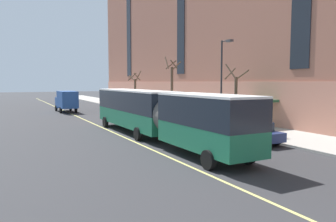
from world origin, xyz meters
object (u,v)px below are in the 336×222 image
at_px(parked_car_green_3, 120,106).
at_px(box_truck, 66,100).
at_px(parked_car_navy_0, 254,132).
at_px(street_tree_far_uptown, 172,86).
at_px(street_tree_far_downtown, 135,89).
at_px(parked_car_green_1, 192,120).
at_px(city_bus, 155,112).
at_px(street_lamp, 223,76).
at_px(street_tree_mid_block, 235,96).

distance_m(parked_car_green_3, box_truck, 7.67).
distance_m(parked_car_navy_0, box_truck, 31.61).
relative_size(street_tree_far_uptown, street_tree_far_downtown, 1.24).
xyz_separation_m(parked_car_green_1, street_tree_far_downtown, (3.92, 24.20, 2.34)).
relative_size(city_bus, parked_car_navy_0, 4.72).
height_order(street_tree_far_uptown, street_tree_far_downtown, street_tree_far_uptown).
bearing_deg(parked_car_navy_0, box_truck, 103.75).
relative_size(parked_car_green_3, street_tree_far_downtown, 0.77).
xyz_separation_m(box_truck, street_lamp, (9.24, -24.59, 3.18)).
bearing_deg(city_bus, street_tree_far_downtown, 71.32).
height_order(parked_car_navy_0, street_lamp, street_lamp).
height_order(street_tree_mid_block, street_tree_far_downtown, street_tree_far_downtown).
height_order(city_bus, parked_car_green_1, city_bus).
bearing_deg(street_tree_far_downtown, city_bus, -108.68).
bearing_deg(street_tree_mid_block, street_tree_far_uptown, 89.93).
distance_m(street_tree_far_downtown, street_lamp, 26.56).
xyz_separation_m(parked_car_navy_0, street_tree_far_uptown, (3.80, 19.67, 3.06)).
bearing_deg(street_tree_far_downtown, parked_car_navy_0, -96.65).
bearing_deg(city_bus, parked_car_green_3, 77.12).
relative_size(parked_car_green_1, street_tree_mid_block, 0.75).
height_order(city_bus, street_tree_mid_block, street_tree_mid_block).
relative_size(parked_car_green_1, street_tree_far_uptown, 0.59).
height_order(box_truck, street_tree_mid_block, street_tree_mid_block).
distance_m(parked_car_green_1, street_tree_mid_block, 4.74).
distance_m(box_truck, street_tree_far_downtown, 11.53).
distance_m(parked_car_green_1, street_tree_far_uptown, 12.39).
bearing_deg(parked_car_green_3, street_tree_far_downtown, 44.00).
height_order(parked_car_green_1, box_truck, box_truck).
xyz_separation_m(city_bus, street_tree_far_downtown, (9.52, 28.14, 1.00)).
relative_size(street_tree_far_downtown, street_lamp, 0.76).
height_order(box_truck, street_lamp, street_lamp).
bearing_deg(street_lamp, parked_car_navy_0, -105.84).
relative_size(city_bus, box_truck, 3.23).
distance_m(city_bus, street_tree_mid_block, 9.86).
height_order(parked_car_green_3, street_tree_mid_block, street_tree_mid_block).
bearing_deg(parked_car_navy_0, street_tree_far_uptown, 79.07).
height_order(parked_car_green_1, street_lamp, street_lamp).
height_order(city_bus, street_tree_far_uptown, street_tree_far_uptown).
relative_size(parked_car_green_1, street_lamp, 0.56).
bearing_deg(street_tree_far_uptown, street_tree_mid_block, -90.07).
height_order(city_bus, box_truck, city_bus).
xyz_separation_m(box_truck, street_tree_far_uptown, (11.31, -11.02, 2.13)).
bearing_deg(parked_car_green_1, parked_car_green_3, 90.08).
bearing_deg(box_truck, street_lamp, -69.40).
xyz_separation_m(box_truck, street_tree_far_downtown, (11.30, 1.83, 1.41)).
bearing_deg(street_lamp, box_truck, 110.60).
height_order(city_bus, parked_car_navy_0, city_bus).
xyz_separation_m(parked_car_green_1, parked_car_green_3, (-0.03, 20.38, 0.00)).
distance_m(city_bus, street_tree_far_uptown, 18.10).
height_order(city_bus, parked_car_green_3, city_bus).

